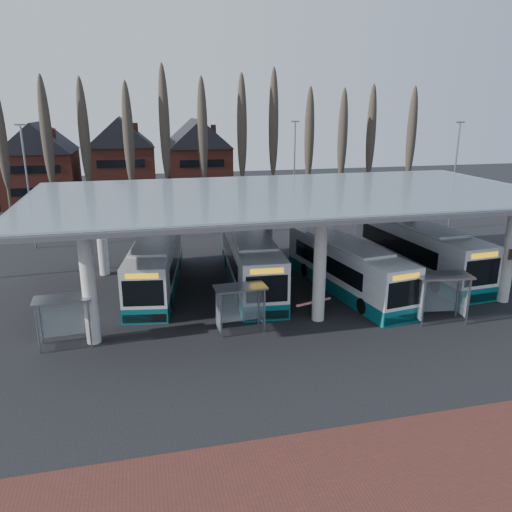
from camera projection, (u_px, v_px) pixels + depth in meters
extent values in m
plane|color=black|center=(335.00, 339.00, 25.63)|extent=(140.00, 140.00, 0.00)
cylinder|color=silver|center=(89.00, 286.00, 24.42)|extent=(0.70, 0.70, 6.00)
cylinder|color=silver|center=(101.00, 233.00, 34.67)|extent=(0.70, 0.70, 6.00)
cylinder|color=silver|center=(320.00, 269.00, 27.10)|extent=(0.70, 0.70, 6.00)
cylinder|color=silver|center=(268.00, 224.00, 37.35)|extent=(0.70, 0.70, 6.00)
cylinder|color=silver|center=(509.00, 254.00, 29.79)|extent=(0.70, 0.70, 6.00)
cylinder|color=silver|center=(412.00, 217.00, 40.04)|extent=(0.70, 0.70, 6.00)
cube|color=gray|center=(291.00, 193.00, 31.30)|extent=(32.00, 16.00, 0.12)
cube|color=silver|center=(291.00, 192.00, 31.28)|extent=(31.50, 15.50, 0.04)
cone|color=#473D33|center=(4.00, 151.00, 49.38)|extent=(0.36, 0.36, 14.50)
ellipsoid|color=#473D33|center=(1.00, 133.00, 48.88)|extent=(1.10, 1.10, 11.02)
cone|color=#473D33|center=(47.00, 150.00, 50.28)|extent=(0.36, 0.36, 14.50)
ellipsoid|color=#473D33|center=(44.00, 133.00, 49.78)|extent=(1.10, 1.10, 11.02)
cone|color=#473D33|center=(88.00, 150.00, 51.17)|extent=(0.36, 0.36, 14.50)
ellipsoid|color=#473D33|center=(86.00, 132.00, 50.67)|extent=(1.10, 1.10, 11.02)
cone|color=#473D33|center=(128.00, 149.00, 52.07)|extent=(0.36, 0.36, 14.50)
ellipsoid|color=#473D33|center=(127.00, 132.00, 51.57)|extent=(1.10, 1.10, 11.02)
cone|color=#473D33|center=(167.00, 148.00, 52.96)|extent=(0.36, 0.36, 14.50)
ellipsoid|color=#473D33|center=(166.00, 131.00, 52.46)|extent=(1.10, 1.10, 11.02)
cone|color=#473D33|center=(204.00, 147.00, 53.86)|extent=(0.36, 0.36, 14.50)
ellipsoid|color=#473D33|center=(204.00, 131.00, 53.36)|extent=(1.10, 1.10, 11.02)
cone|color=#473D33|center=(240.00, 147.00, 54.75)|extent=(0.36, 0.36, 14.50)
ellipsoid|color=#473D33|center=(240.00, 131.00, 54.25)|extent=(1.10, 1.10, 11.02)
cone|color=#473D33|center=(275.00, 146.00, 55.65)|extent=(0.36, 0.36, 14.50)
ellipsoid|color=#473D33|center=(276.00, 130.00, 55.15)|extent=(1.10, 1.10, 11.02)
cone|color=#473D33|center=(309.00, 146.00, 56.54)|extent=(0.36, 0.36, 14.50)
ellipsoid|color=#473D33|center=(310.00, 130.00, 56.04)|extent=(1.10, 1.10, 11.02)
cone|color=#473D33|center=(342.00, 145.00, 57.44)|extent=(0.36, 0.36, 14.50)
ellipsoid|color=#473D33|center=(343.00, 129.00, 56.94)|extent=(1.10, 1.10, 11.02)
cone|color=#473D33|center=(374.00, 144.00, 58.33)|extent=(0.36, 0.36, 14.50)
ellipsoid|color=#473D33|center=(375.00, 129.00, 57.83)|extent=(1.10, 1.10, 11.02)
cone|color=#473D33|center=(405.00, 144.00, 59.23)|extent=(0.36, 0.36, 14.50)
ellipsoid|color=#473D33|center=(406.00, 129.00, 58.73)|extent=(1.10, 1.10, 11.02)
cube|color=brown|center=(43.00, 175.00, 61.04)|extent=(8.00, 10.00, 7.00)
pyramid|color=black|center=(35.00, 115.00, 59.04)|extent=(8.30, 10.30, 3.50)
cube|color=brown|center=(123.00, 172.00, 63.16)|extent=(8.00, 10.00, 7.00)
pyramid|color=black|center=(118.00, 115.00, 61.16)|extent=(8.30, 10.30, 3.50)
cube|color=brown|center=(197.00, 170.00, 65.29)|extent=(8.00, 10.00, 7.00)
pyramid|color=black|center=(196.00, 115.00, 63.29)|extent=(8.30, 10.30, 3.50)
cylinder|color=slate|center=(28.00, 189.00, 40.67)|extent=(0.16, 0.16, 10.00)
cube|color=slate|center=(20.00, 125.00, 39.21)|extent=(0.80, 0.15, 0.15)
cylinder|color=slate|center=(294.00, 174.00, 49.77)|extent=(0.16, 0.16, 10.00)
cube|color=slate|center=(295.00, 121.00, 48.31)|extent=(0.80, 0.15, 0.15)
cylinder|color=slate|center=(454.00, 178.00, 47.31)|extent=(0.16, 0.16, 10.00)
cube|color=slate|center=(460.00, 122.00, 45.85)|extent=(0.80, 0.15, 0.15)
cube|color=white|center=(156.00, 262.00, 32.45)|extent=(4.36, 12.05, 2.75)
cube|color=#0C5B62|center=(157.00, 281.00, 32.83)|extent=(4.39, 12.08, 0.89)
cube|color=white|center=(155.00, 241.00, 32.04)|extent=(3.36, 7.35, 0.18)
cube|color=black|center=(157.00, 258.00, 32.89)|extent=(3.87, 8.80, 1.08)
cube|color=black|center=(143.00, 293.00, 26.81)|extent=(2.19, 0.41, 1.48)
cube|color=black|center=(165.00, 238.00, 38.04)|extent=(2.11, 0.40, 1.18)
cube|color=#CE8F0B|center=(142.00, 276.00, 26.53)|extent=(1.74, 0.33, 0.30)
cube|color=black|center=(145.00, 318.00, 27.24)|extent=(2.36, 0.46, 0.49)
cylinder|color=black|center=(130.00, 302.00, 29.16)|extent=(0.42, 0.98, 0.94)
cylinder|color=black|center=(169.00, 301.00, 29.33)|extent=(0.42, 0.98, 0.94)
cylinder|color=black|center=(147.00, 265.00, 36.02)|extent=(0.42, 0.98, 0.94)
cylinder|color=black|center=(178.00, 264.00, 36.19)|extent=(0.42, 0.98, 0.94)
cube|color=white|center=(250.00, 258.00, 33.04)|extent=(3.59, 12.57, 2.89)
cube|color=#0C5B62|center=(250.00, 277.00, 33.44)|extent=(3.61, 12.59, 0.93)
cube|color=white|center=(250.00, 236.00, 32.61)|extent=(2.94, 7.60, 0.19)
cube|color=black|center=(249.00, 254.00, 33.50)|extent=(3.36, 9.11, 1.14)
cube|color=black|center=(267.00, 289.00, 27.18)|extent=(2.32, 0.24, 1.55)
cube|color=black|center=(239.00, 234.00, 38.86)|extent=(2.24, 0.24, 1.24)
cube|color=#CE8F0B|center=(267.00, 271.00, 26.88)|extent=(1.84, 0.19, 0.31)
cube|color=black|center=(267.00, 315.00, 27.63)|extent=(2.50, 0.28, 0.52)
cylinder|color=black|center=(240.00, 299.00, 29.54)|extent=(0.37, 1.01, 0.99)
cylinder|color=black|center=(280.00, 297.00, 29.90)|extent=(0.37, 1.01, 0.99)
cylinder|color=black|center=(227.00, 262.00, 36.67)|extent=(0.37, 1.01, 0.99)
cylinder|color=black|center=(259.00, 260.00, 37.03)|extent=(0.37, 1.01, 0.99)
cube|color=white|center=(346.00, 264.00, 31.97)|extent=(4.18, 11.95, 2.73)
cube|color=#0C5B62|center=(345.00, 284.00, 32.34)|extent=(4.21, 11.97, 0.88)
cube|color=white|center=(348.00, 243.00, 31.56)|extent=(3.25, 7.28, 0.18)
cube|color=black|center=(342.00, 261.00, 32.37)|extent=(3.74, 8.71, 1.07)
cube|color=black|center=(405.00, 294.00, 26.77)|extent=(2.17, 0.38, 1.46)
cube|color=black|center=(305.00, 241.00, 37.12)|extent=(2.10, 0.37, 1.17)
cube|color=#CE8F0B|center=(406.00, 277.00, 26.49)|extent=(1.73, 0.30, 0.29)
cube|color=black|center=(402.00, 319.00, 27.20)|extent=(2.35, 0.43, 0.49)
cylinder|color=black|center=(363.00, 306.00, 28.64)|extent=(0.41, 0.97, 0.94)
cylinder|color=black|center=(395.00, 300.00, 29.45)|extent=(0.41, 0.97, 0.94)
cylinder|color=black|center=(306.00, 270.00, 34.97)|extent=(0.41, 0.97, 0.94)
cylinder|color=black|center=(334.00, 266.00, 35.77)|extent=(0.41, 0.97, 0.94)
cube|color=white|center=(417.00, 246.00, 35.51)|extent=(3.71, 13.11, 3.02)
cube|color=#0C5B62|center=(415.00, 265.00, 35.92)|extent=(3.73, 13.13, 0.97)
cube|color=white|center=(419.00, 225.00, 35.06)|extent=(3.05, 7.93, 0.19)
cube|color=black|center=(413.00, 243.00, 35.97)|extent=(3.48, 9.50, 1.19)
cube|color=black|center=(482.00, 273.00, 29.61)|extent=(2.42, 0.25, 1.62)
cube|color=black|center=(370.00, 225.00, 41.36)|extent=(2.34, 0.24, 1.29)
cube|color=#CE8F0B|center=(485.00, 255.00, 29.30)|extent=(1.92, 0.20, 0.32)
cube|color=black|center=(479.00, 298.00, 30.08)|extent=(2.61, 0.28, 0.54)
cylinder|color=black|center=(437.00, 285.00, 31.81)|extent=(0.38, 1.06, 1.04)
cylinder|color=black|center=(469.00, 281.00, 32.54)|extent=(0.38, 1.06, 1.04)
cylinder|color=black|center=(373.00, 252.00, 38.99)|extent=(0.38, 1.06, 1.04)
cylinder|color=black|center=(400.00, 250.00, 39.72)|extent=(0.38, 1.06, 1.04)
cube|color=gray|center=(38.00, 330.00, 23.76)|extent=(0.08, 0.08, 2.44)
cube|color=gray|center=(90.00, 324.00, 24.41)|extent=(0.08, 0.08, 2.44)
cube|color=gray|center=(41.00, 321.00, 24.75)|extent=(0.08, 0.08, 2.44)
cube|color=gray|center=(90.00, 316.00, 25.39)|extent=(0.08, 0.08, 2.44)
cube|color=gray|center=(62.00, 299.00, 24.21)|extent=(2.80, 1.52, 0.10)
cube|color=silver|center=(66.00, 317.00, 25.10)|extent=(2.34, 0.17, 1.95)
cube|color=silver|center=(38.00, 325.00, 24.23)|extent=(0.10, 1.07, 1.95)
cube|color=silver|center=(91.00, 319.00, 24.90)|extent=(0.10, 1.07, 1.95)
cube|color=gray|center=(221.00, 316.00, 25.43)|extent=(0.08, 0.08, 2.41)
cube|color=gray|center=(264.00, 311.00, 26.05)|extent=(0.08, 0.08, 2.41)
cube|color=gray|center=(217.00, 308.00, 26.40)|extent=(0.08, 0.08, 2.41)
cube|color=gray|center=(259.00, 304.00, 27.02)|extent=(0.08, 0.08, 2.41)
cube|color=gray|center=(240.00, 287.00, 25.87)|extent=(2.76, 1.48, 0.10)
cube|color=silver|center=(238.00, 305.00, 26.74)|extent=(2.31, 0.16, 1.93)
cube|color=silver|center=(218.00, 311.00, 25.89)|extent=(0.09, 1.06, 1.93)
cube|color=silver|center=(262.00, 306.00, 26.54)|extent=(0.09, 1.06, 1.93)
cube|color=gray|center=(423.00, 304.00, 26.69)|extent=(0.09, 0.09, 2.63)
cube|color=gray|center=(468.00, 302.00, 26.94)|extent=(0.09, 0.09, 2.63)
cube|color=gray|center=(415.00, 296.00, 27.79)|extent=(0.09, 0.09, 2.63)
cube|color=gray|center=(458.00, 294.00, 28.04)|extent=(0.09, 0.09, 2.63)
cube|color=gray|center=(444.00, 275.00, 26.97)|extent=(3.12, 1.85, 0.11)
cube|color=silver|center=(436.00, 294.00, 27.95)|extent=(2.51, 0.37, 2.11)
cube|color=silver|center=(418.00, 299.00, 27.22)|extent=(0.19, 1.15, 2.11)
cube|color=silver|center=(464.00, 297.00, 27.48)|extent=(0.19, 1.15, 2.11)
cylinder|color=black|center=(512.00, 259.00, 33.41)|extent=(0.10, 0.10, 3.32)
cube|color=black|center=(310.00, 305.00, 28.41)|extent=(0.08, 0.08, 1.16)
cube|color=red|center=(314.00, 302.00, 27.80)|extent=(2.25, 0.78, 0.11)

